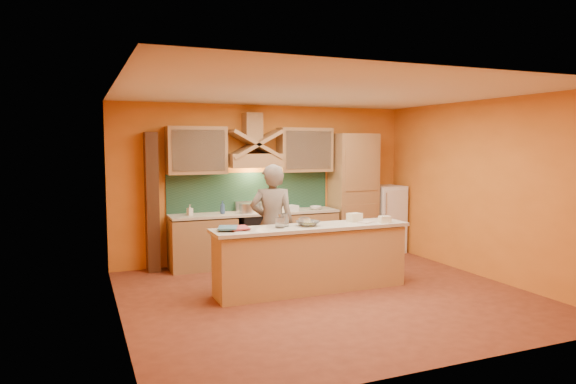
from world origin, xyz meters
name	(u,v)px	position (x,y,z in m)	size (l,w,h in m)	color
floor	(327,295)	(0.00, 0.00, 0.00)	(5.50, 5.00, 0.01)	brown
ceiling	(329,92)	(0.00, 0.00, 2.80)	(5.50, 5.00, 0.01)	white
wall_back	(266,183)	(0.00, 2.50, 1.40)	(5.50, 0.02, 2.80)	orange
wall_front	(450,220)	(0.00, -2.50, 1.40)	(5.50, 0.02, 2.80)	orange
wall_left	(117,204)	(-2.75, 0.00, 1.40)	(0.02, 5.00, 2.80)	orange
wall_right	(484,189)	(2.75, 0.00, 1.40)	(0.02, 5.00, 2.80)	orange
base_cabinet_left	(203,243)	(-1.25, 2.20, 0.43)	(1.10, 0.60, 0.86)	#A5794B
base_cabinet_right	(305,236)	(0.65, 2.20, 0.43)	(1.10, 0.60, 0.86)	#A5794B
counter_top	(256,213)	(-0.30, 2.20, 0.90)	(3.00, 0.62, 0.04)	beige
stove	(256,238)	(-0.30, 2.20, 0.45)	(0.60, 0.58, 0.90)	black
backsplash	(250,192)	(-0.30, 2.48, 1.25)	(3.00, 0.03, 0.70)	#1C3E2E
range_hood	(254,160)	(-0.30, 2.25, 1.82)	(0.92, 0.50, 0.24)	#A5794B
hood_chimney	(252,127)	(-0.30, 2.35, 2.40)	(0.30, 0.30, 0.50)	#A5794B
upper_cabinet_left	(196,150)	(-1.30, 2.33, 2.00)	(1.00, 0.35, 0.80)	#A5794B
upper_cabinet_right	(305,150)	(0.70, 2.33, 2.00)	(1.00, 0.35, 0.80)	#A5794B
pantry_column	(353,195)	(1.65, 2.20, 1.15)	(0.80, 0.60, 2.30)	#A5794B
fridge	(386,219)	(2.40, 2.20, 0.65)	(0.58, 0.60, 1.30)	white
trim_column_left	(152,202)	(-2.05, 2.35, 1.15)	(0.20, 0.30, 2.30)	#472816
island_body	(312,260)	(-0.10, 0.30, 0.44)	(2.80, 0.55, 0.88)	tan
island_top	(312,227)	(-0.10, 0.30, 0.92)	(2.90, 0.62, 0.05)	beige
person	(272,225)	(-0.50, 0.83, 0.91)	(0.66, 0.43, 1.81)	#70665B
pot_large	(247,209)	(-0.49, 2.12, 0.99)	(0.25, 0.25, 0.18)	#B4B3BA
pot_small	(265,208)	(-0.12, 2.21, 0.98)	(0.19, 0.19, 0.15)	#AFB0B6
soap_bottle_a	(190,210)	(-1.45, 2.21, 1.01)	(0.08, 0.08, 0.18)	silver
soap_bottle_b	(223,207)	(-0.90, 2.18, 1.03)	(0.09, 0.09, 0.22)	#2E4C81
bowl_back	(316,208)	(0.81, 2.07, 0.95)	(0.21, 0.21, 0.07)	silver
dish_rack	(290,208)	(0.32, 2.13, 0.97)	(0.26, 0.21, 0.09)	white
book_lower	(229,229)	(-1.29, 0.40, 0.96)	(0.26, 0.35, 0.03)	#B64146
book_upper	(218,228)	(-1.44, 0.40, 0.98)	(0.25, 0.34, 0.03)	#3D6C86
jar_large	(284,220)	(-0.49, 0.41, 1.03)	(0.15, 0.15, 0.18)	white
jar_small	(280,223)	(-0.59, 0.29, 1.02)	(0.13, 0.13, 0.14)	white
kitchen_scale	(304,222)	(-0.20, 0.33, 1.00)	(0.12, 0.12, 0.10)	silver
mixing_bowl	(308,223)	(-0.17, 0.29, 0.98)	(0.31, 0.31, 0.08)	silver
cloth	(366,222)	(0.77, 0.26, 0.95)	(0.23, 0.17, 0.02)	#C6AEA3
grocery_bag_a	(354,217)	(0.65, 0.41, 1.01)	(0.19, 0.16, 0.13)	beige
grocery_bag_b	(385,219)	(1.01, 0.13, 0.99)	(0.16, 0.13, 0.10)	beige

